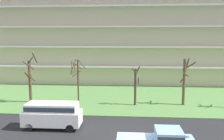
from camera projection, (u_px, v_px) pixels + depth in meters
grass_lawn_strip at (133, 98)px, 32.29m from camera, size 80.00×16.00×0.08m
apartment_building at (132, 28)px, 44.52m from camera, size 48.00×12.42×20.17m
tree_far_left at (30, 78)px, 29.47m from camera, size 1.49×1.71×6.47m
tree_left at (77, 78)px, 29.14m from camera, size 1.97×1.88×5.62m
tree_center at (136, 86)px, 28.33m from camera, size 1.03×1.04×4.90m
tree_right at (185, 80)px, 28.35m from camera, size 1.70×1.75×5.86m
van_white_near_left at (52, 113)px, 21.28m from camera, size 5.21×2.03×2.36m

